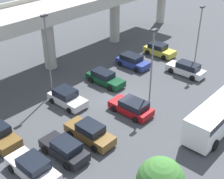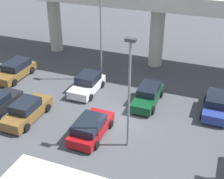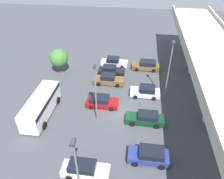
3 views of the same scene
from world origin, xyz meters
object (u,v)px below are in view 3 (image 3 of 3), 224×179
parked_car_2 (146,91)px  parked_car_3 (101,101)px  parked_car_8 (114,62)px  parked_car_9 (111,71)px  parked_car_5 (149,155)px  parked_car_0 (146,65)px  shuttle_bus (41,105)px  lamp_post_near_aisle (96,90)px  parked_car_4 (145,118)px  parked_car_6 (85,169)px  parked_car_1 (109,80)px  lamp_post_mid_lot (77,169)px  tree_front_left (59,58)px  lamp_post_by_overpass (169,68)px

parked_car_2 → parked_car_3: parked_car_2 is taller
parked_car_8 → parked_car_9: size_ratio=1.08×
parked_car_2 → parked_car_9: parked_car_2 is taller
parked_car_2 → parked_car_5: 11.58m
parked_car_0 → shuttle_bus: 19.63m
parked_car_2 → shuttle_bus: bearing=24.2°
lamp_post_near_aisle → parked_car_5: bearing=50.7°
parked_car_4 → parked_car_6: bearing=54.8°
parked_car_5 → parked_car_6: 6.85m
parked_car_1 → parked_car_3: bearing=-91.6°
parked_car_0 → parked_car_6: size_ratio=1.00×
parked_car_0 → parked_car_4: parked_car_0 is taller
parked_car_9 → lamp_post_mid_lot: 22.59m
parked_car_5 → tree_front_left: tree_front_left is taller
shuttle_bus → lamp_post_near_aisle: size_ratio=1.02×
lamp_post_mid_lot → lamp_post_by_overpass: bearing=153.4°
parked_car_5 → lamp_post_mid_lot: size_ratio=0.55×
lamp_post_near_aisle → lamp_post_by_overpass: (-5.83, 8.95, 0.46)m
parked_car_9 → lamp_post_by_overpass: (5.68, 8.72, 4.41)m
parked_car_3 → parked_car_5: parked_car_5 is taller
parked_car_1 → lamp_post_by_overpass: lamp_post_by_overpass is taller
parked_car_4 → lamp_post_by_overpass: lamp_post_by_overpass is taller
parked_car_1 → parked_car_6: bearing=-89.6°
parked_car_4 → shuttle_bus: (0.27, -13.61, 0.95)m
lamp_post_near_aisle → parked_car_2: bearing=134.6°
parked_car_0 → tree_front_left: 15.26m
parked_car_5 → parked_car_9: bearing=-69.2°
parked_car_3 → parked_car_4: (2.66, 6.15, 0.01)m
shuttle_bus → lamp_post_near_aisle: (-0.01, 7.39, 3.02)m
parked_car_3 → parked_car_8: size_ratio=0.93×
lamp_post_mid_lot → tree_front_left: bearing=-156.8°
parked_car_8 → parked_car_9: parked_car_8 is taller
parked_car_1 → parked_car_8: size_ratio=1.02×
parked_car_2 → parked_car_9: size_ratio=0.98×
parked_car_6 → lamp_post_near_aisle: bearing=92.5°
parked_car_9 → shuttle_bus: bearing=-123.5°
parked_car_4 → tree_front_left: tree_front_left is taller
parked_car_4 → parked_car_9: 12.74m
parked_car_6 → lamp_post_mid_lot: size_ratio=0.61×
lamp_post_by_overpass → parked_car_3: bearing=-71.8°
parked_car_3 → parked_car_5: size_ratio=1.03×
parked_car_6 → parked_car_2: bearing=67.6°
parked_car_5 → lamp_post_by_overpass: 12.34m
parked_car_3 → parked_car_5: (8.40, 6.62, 0.05)m
parked_car_0 → parked_car_3: 12.79m
parked_car_5 → parked_car_1: bearing=-65.4°
parked_car_2 → parked_car_3: size_ratio=0.97×
parked_car_2 → shuttle_bus: 14.90m
parked_car_4 → parked_car_8: bearing=-67.6°
parked_car_5 → parked_car_8: bearing=-72.4°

